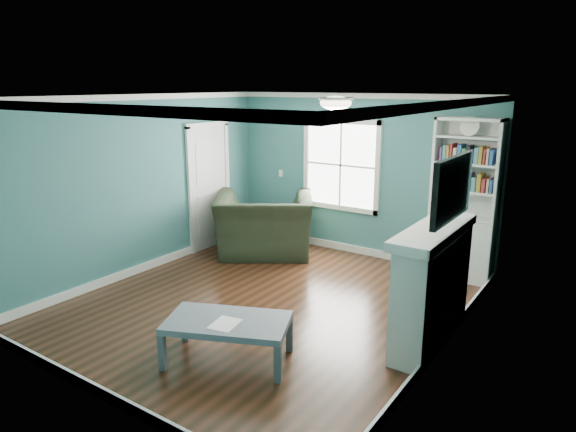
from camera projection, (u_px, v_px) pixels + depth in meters
The scene contains 13 objects.
floor at pixel (266, 303), 6.60m from camera, with size 5.00×5.00×0.00m, color black.
room_walls at pixel (265, 183), 6.20m from camera, with size 5.00×5.00×5.00m.
trim at pixel (265, 210), 6.29m from camera, with size 4.50×5.00×2.60m.
window at pixel (341, 165), 8.39m from camera, with size 1.40×0.06×1.50m.
bookshelf at pixel (463, 216), 7.25m from camera, with size 0.90×0.35×2.31m.
fireplace at pixel (433, 287), 5.47m from camera, with size 0.44×1.58×1.30m.
tv at pixel (453, 189), 5.13m from camera, with size 0.06×1.10×0.65m, color black.
door at pixel (209, 186), 8.66m from camera, with size 0.12×0.98×2.17m.
ceiling_fixture at pixel (336, 102), 5.55m from camera, with size 0.38×0.38×0.15m.
light_switch at pixel (281, 173), 9.11m from camera, with size 0.08×0.01×0.12m, color white.
recliner at pixel (264, 215), 8.37m from camera, with size 1.53×1.00×1.34m, color black.
coffee_table at pixel (228, 325), 5.16m from camera, with size 1.39×1.10×0.45m.
paper_sheet at pixel (225, 324), 5.05m from camera, with size 0.24×0.31×0.00m, color white.
Camera 1 is at (3.66, -4.90, 2.74)m, focal length 32.00 mm.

